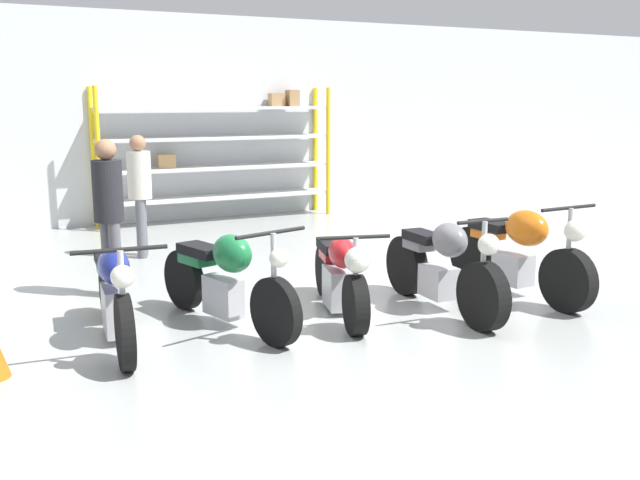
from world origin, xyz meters
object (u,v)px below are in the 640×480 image
object	(u,v)px
shelving_rack	(219,150)
motorcycle_blue	(114,293)
motorcycle_grey	(443,267)
person_near_rack	(109,205)
motorcycle_green	(225,278)
motorcycle_orange	(519,252)
motorcycle_red	(340,275)
person_browsing	(140,186)

from	to	relation	value
shelving_rack	motorcycle_blue	size ratio (longest dim) A/B	2.02
motorcycle_grey	person_near_rack	xyz separation A→B (m)	(-2.93, 2.07, 0.56)
motorcycle_green	motorcycle_orange	xyz separation A→B (m)	(3.23, -0.40, 0.02)
motorcycle_red	person_browsing	world-z (taller)	person_browsing
motorcycle_blue	motorcycle_grey	bearing A→B (deg)	85.44
motorcycle_orange	shelving_rack	bearing A→B (deg)	-171.20
motorcycle_red	motorcycle_grey	distance (m)	1.05
motorcycle_orange	person_near_rack	world-z (taller)	person_near_rack
motorcycle_blue	person_browsing	world-z (taller)	person_browsing
shelving_rack	person_browsing	bearing A→B (deg)	-128.18
motorcycle_orange	person_near_rack	xyz separation A→B (m)	(-4.01, 1.96, 0.52)
motorcycle_green	motorcycle_red	distance (m)	1.17
motorcycle_green	person_near_rack	world-z (taller)	person_near_rack
motorcycle_grey	person_browsing	xyz separation A→B (m)	(-2.19, 3.94, 0.52)
shelving_rack	motorcycle_green	size ratio (longest dim) A/B	2.01
person_browsing	person_near_rack	size ratio (longest dim) A/B	0.97
motorcycle_green	person_near_rack	bearing A→B (deg)	-169.04
motorcycle_blue	motorcycle_orange	world-z (taller)	motorcycle_orange
motorcycle_grey	motorcycle_orange	xyz separation A→B (m)	(1.08, 0.10, 0.04)
motorcycle_red	person_near_rack	bearing A→B (deg)	-116.12
motorcycle_blue	person_browsing	xyz separation A→B (m)	(0.99, 3.44, 0.53)
motorcycle_orange	person_browsing	distance (m)	5.07
motorcycle_orange	motorcycle_grey	bearing A→B (deg)	-87.51
motorcycle_green	motorcycle_grey	world-z (taller)	motorcycle_grey
motorcycle_green	shelving_rack	bearing A→B (deg)	146.44
motorcycle_green	motorcycle_grey	size ratio (longest dim) A/B	1.03
motorcycle_green	motorcycle_red	bearing A→B (deg)	67.66
shelving_rack	motorcycle_blue	world-z (taller)	shelving_rack
person_near_rack	person_browsing	bearing A→B (deg)	-128.95
motorcycle_green	motorcycle_blue	bearing A→B (deg)	-105.00
motorcycle_blue	person_near_rack	distance (m)	1.69
motorcycle_green	motorcycle_orange	world-z (taller)	motorcycle_orange
shelving_rack	motorcycle_grey	bearing A→B (deg)	-87.90
motorcycle_grey	person_near_rack	size ratio (longest dim) A/B	1.19
shelving_rack	motorcycle_blue	distance (m)	6.67
motorcycle_grey	motorcycle_blue	bearing A→B (deg)	-96.82
motorcycle_green	person_near_rack	xyz separation A→B (m)	(-0.78, 1.56, 0.55)
shelving_rack	motorcycle_orange	bearing A→B (deg)	-78.20
shelving_rack	motorcycle_blue	bearing A→B (deg)	-116.44
motorcycle_green	person_browsing	distance (m)	3.47
motorcycle_green	motorcycle_red	world-z (taller)	motorcycle_green
motorcycle_green	person_browsing	bearing A→B (deg)	165.11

